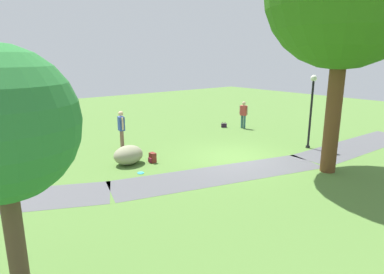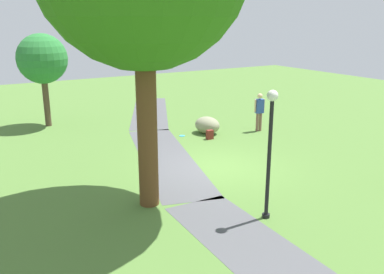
{
  "view_description": "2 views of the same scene",
  "coord_description": "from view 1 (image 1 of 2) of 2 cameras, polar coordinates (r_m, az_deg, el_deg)",
  "views": [
    {
      "loc": [
        9.7,
        9.11,
        4.16
      ],
      "look_at": [
        1.39,
        -1.25,
        0.88
      ],
      "focal_mm": 30.62,
      "sensor_mm": 36.0,
      "label": 1
    },
    {
      "loc": [
        -11.13,
        7.61,
        4.99
      ],
      "look_at": [
        1.58,
        0.08,
        0.72
      ],
      "focal_mm": 38.4,
      "sensor_mm": 36.0,
      "label": 2
    }
  ],
  "objects": [
    {
      "name": "footpath_segment_near",
      "position": [
        17.62,
        26.92,
        -1.31
      ],
      "size": [
        8.06,
        2.12,
        0.01
      ],
      "color": "#505054",
      "rests_on": "ground"
    },
    {
      "name": "handbag_on_grass",
      "position": [
        19.77,
        5.59,
        2.07
      ],
      "size": [
        0.38,
        0.38,
        0.31
      ],
      "color": "#27132C",
      "rests_on": "ground"
    },
    {
      "name": "backpack_by_boulder",
      "position": [
        13.27,
        -6.91,
        -3.63
      ],
      "size": [
        0.26,
        0.28,
        0.4
      ],
      "color": "maroon",
      "rests_on": "ground"
    },
    {
      "name": "woman_with_handbag",
      "position": [
        19.55,
        8.96,
        4.16
      ],
      "size": [
        0.35,
        0.49,
        1.6
      ],
      "color": "#325B61",
      "rests_on": "ground"
    },
    {
      "name": "frisbee_on_grass",
      "position": [
        12.19,
        -8.93,
        -6.2
      ],
      "size": [
        0.24,
        0.24,
        0.02
      ],
      "color": "#35A5D0",
      "rests_on": "ground"
    },
    {
      "name": "ground_plane",
      "position": [
        13.94,
        7.71,
        -3.62
      ],
      "size": [
        48.0,
        48.0,
        0.0
      ],
      "primitive_type": "plane",
      "color": "#4F7633"
    },
    {
      "name": "lamp_post",
      "position": [
        15.85,
        20.1,
        5.5
      ],
      "size": [
        0.28,
        0.28,
        3.36
      ],
      "color": "black",
      "rests_on": "ground"
    },
    {
      "name": "man_near_boulder",
      "position": [
        15.35,
        -12.2,
        1.75
      ],
      "size": [
        0.3,
        0.51,
        1.75
      ],
      "color": "#80584B",
      "rests_on": "ground"
    },
    {
      "name": "lawn_boulder",
      "position": [
        13.17,
        -11.02,
        -3.08
      ],
      "size": [
        1.4,
        1.19,
        0.76
      ],
      "color": "gray",
      "rests_on": "ground"
    },
    {
      "name": "footpath_segment_mid",
      "position": [
        11.99,
        5.24,
        -6.47
      ],
      "size": [
        8.2,
        3.93,
        0.01
      ],
      "color": "#505054",
      "rests_on": "ground"
    }
  ]
}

